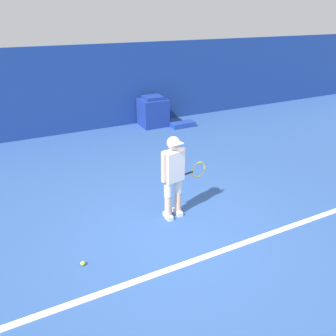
# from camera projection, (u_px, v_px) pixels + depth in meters

# --- Properties ---
(ground_plane) EXTENTS (24.00, 24.00, 0.00)m
(ground_plane) POSITION_uv_depth(u_px,v_px,m) (177.00, 232.00, 5.48)
(ground_plane) COLOR #2D5193
(back_wall) EXTENTS (24.00, 0.10, 2.50)m
(back_wall) POSITION_uv_depth(u_px,v_px,m) (85.00, 89.00, 9.68)
(back_wall) COLOR navy
(back_wall) RESTS_ON ground_plane
(court_baseline) EXTENTS (21.60, 0.10, 0.01)m
(court_baseline) POSITION_uv_depth(u_px,v_px,m) (200.00, 259.00, 4.89)
(court_baseline) COLOR white
(court_baseline) RESTS_ON ground_plane
(tennis_player) EXTENTS (0.96, 0.31, 1.52)m
(tennis_player) POSITION_uv_depth(u_px,v_px,m) (174.00, 174.00, 5.57)
(tennis_player) COLOR beige
(tennis_player) RESTS_ON ground_plane
(tennis_ball) EXTENTS (0.07, 0.07, 0.07)m
(tennis_ball) POSITION_uv_depth(u_px,v_px,m) (83.00, 263.00, 4.76)
(tennis_ball) COLOR #D1E533
(tennis_ball) RESTS_ON ground_plane
(covered_chair) EXTENTS (0.82, 0.76, 0.95)m
(covered_chair) POSITION_uv_depth(u_px,v_px,m) (153.00, 112.00, 10.42)
(covered_chair) COLOR navy
(covered_chair) RESTS_ON ground_plane
(equipment_bag) EXTENTS (0.76, 0.34, 0.15)m
(equipment_bag) POSITION_uv_depth(u_px,v_px,m) (183.00, 125.00, 10.44)
(equipment_bag) COLOR #1E3D99
(equipment_bag) RESTS_ON ground_plane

